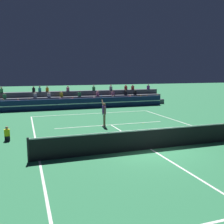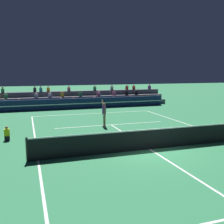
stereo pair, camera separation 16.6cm
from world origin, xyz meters
TOP-DOWN VIEW (x-y plane):
  - ground_plane at (0.00, 0.00)m, footprint 120.00×120.00m
  - court_lines at (0.00, 0.00)m, footprint 11.10×23.90m
  - tennis_net at (0.00, 0.00)m, footprint 12.00×0.10m
  - sponsor_banner_wall at (0.00, 15.42)m, footprint 18.00×0.26m
  - bleacher_stand at (-0.00, 17.96)m, footprint 20.14×2.85m
  - ball_kid_courtside at (-7.03, 4.09)m, footprint 0.30×0.36m
  - tennis_player at (-0.66, 6.02)m, footprint 0.36×1.35m
  - tennis_ball at (2.38, 5.90)m, footprint 0.07×0.07m

SIDE VIEW (x-z plane):
  - ground_plane at x=0.00m, z-range 0.00..0.00m
  - court_lines at x=0.00m, z-range 0.00..0.01m
  - tennis_ball at x=2.38m, z-range 0.00..0.07m
  - ball_kid_courtside at x=-7.03m, z-range -0.09..0.75m
  - tennis_net at x=0.00m, z-range -0.01..1.09m
  - sponsor_banner_wall at x=0.00m, z-range 0.00..1.10m
  - bleacher_stand at x=0.00m, z-range -0.49..1.79m
  - tennis_player at x=-0.66m, z-range -0.17..2.12m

